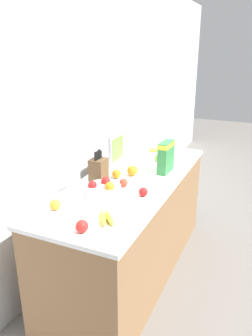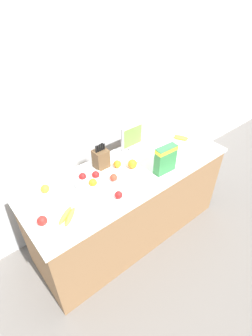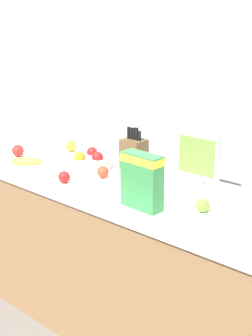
{
  "view_description": "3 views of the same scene",
  "coord_description": "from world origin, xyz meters",
  "px_view_note": "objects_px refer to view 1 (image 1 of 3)",
  "views": [
    {
      "loc": [
        -2.22,
        -0.95,
        1.81
      ],
      "look_at": [
        -0.08,
        0.01,
        0.97
      ],
      "focal_mm": 35.0,
      "sensor_mm": 36.0,
      "label": 1
    },
    {
      "loc": [
        -1.17,
        -1.4,
        2.35
      ],
      "look_at": [
        -0.07,
        -0.04,
        0.96
      ],
      "focal_mm": 28.0,
      "sensor_mm": 36.0,
      "label": 2
    },
    {
      "loc": [
        1.5,
        -1.74,
        1.7
      ],
      "look_at": [
        -0.01,
        -0.03,
        0.96
      ],
      "focal_mm": 50.0,
      "sensor_mm": 36.0,
      "label": 3
    }
  ],
  "objects_px": {
    "apple_by_knife_block": "(158,158)",
    "fruit_bowl": "(103,189)",
    "small_monitor": "(116,149)",
    "orange_mid_left": "(132,171)",
    "orange_front_left": "(55,205)",
    "apple_front": "(124,183)",
    "orange_front_center": "(116,174)",
    "banana_bunch_right": "(156,150)",
    "knife_block": "(99,169)",
    "banana_bunch_left": "(106,218)",
    "apple_near_bananas": "(82,226)",
    "apple_rightmost": "(143,192)",
    "cereal_box": "(166,156)"
  },
  "relations": [
    {
      "from": "apple_by_knife_block",
      "to": "fruit_bowl",
      "type": "bearing_deg",
      "value": 172.11
    },
    {
      "from": "small_monitor",
      "to": "fruit_bowl",
      "type": "bearing_deg",
      "value": -162.77
    },
    {
      "from": "small_monitor",
      "to": "orange_mid_left",
      "type": "bearing_deg",
      "value": -129.31
    },
    {
      "from": "fruit_bowl",
      "to": "orange_front_left",
      "type": "distance_m",
      "value": 0.37
    },
    {
      "from": "apple_front",
      "to": "orange_front_center",
      "type": "xyz_separation_m",
      "value": [
        0.14,
        0.13,
        0.0
      ]
    },
    {
      "from": "orange_front_center",
      "to": "orange_front_left",
      "type": "bearing_deg",
      "value": 170.28
    },
    {
      "from": "small_monitor",
      "to": "banana_bunch_right",
      "type": "xyz_separation_m",
      "value": [
        0.52,
        -0.19,
        -0.13
      ]
    },
    {
      "from": "knife_block",
      "to": "small_monitor",
      "type": "height_order",
      "value": "knife_block"
    },
    {
      "from": "fruit_bowl",
      "to": "orange_front_center",
      "type": "xyz_separation_m",
      "value": [
        0.32,
        0.05,
        -0.0
      ]
    },
    {
      "from": "knife_block",
      "to": "orange_front_left",
      "type": "relative_size",
      "value": 4.02
    },
    {
      "from": "fruit_bowl",
      "to": "apple_by_knife_block",
      "type": "bearing_deg",
      "value": -7.89
    },
    {
      "from": "small_monitor",
      "to": "banana_bunch_left",
      "type": "height_order",
      "value": "small_monitor"
    },
    {
      "from": "apple_near_bananas",
      "to": "apple_rightmost",
      "type": "distance_m",
      "value": 0.6
    },
    {
      "from": "banana_bunch_right",
      "to": "apple_near_bananas",
      "type": "relative_size",
      "value": 2.24
    },
    {
      "from": "small_monitor",
      "to": "banana_bunch_left",
      "type": "xyz_separation_m",
      "value": [
        -0.94,
        -0.39,
        -0.13
      ]
    },
    {
      "from": "knife_block",
      "to": "fruit_bowl",
      "type": "relative_size",
      "value": 1.11
    },
    {
      "from": "knife_block",
      "to": "apple_rightmost",
      "type": "height_order",
      "value": "knife_block"
    },
    {
      "from": "apple_front",
      "to": "apple_near_bananas",
      "type": "relative_size",
      "value": 0.87
    },
    {
      "from": "cereal_box",
      "to": "fruit_bowl",
      "type": "height_order",
      "value": "cereal_box"
    },
    {
      "from": "fruit_bowl",
      "to": "apple_near_bananas",
      "type": "height_order",
      "value": "fruit_bowl"
    },
    {
      "from": "small_monitor",
      "to": "orange_front_center",
      "type": "bearing_deg",
      "value": -154.21
    },
    {
      "from": "apple_rightmost",
      "to": "orange_front_center",
      "type": "height_order",
      "value": "orange_front_center"
    },
    {
      "from": "small_monitor",
      "to": "banana_bunch_right",
      "type": "relative_size",
      "value": 1.63
    },
    {
      "from": "banana_bunch_left",
      "to": "apple_by_knife_block",
      "type": "relative_size",
      "value": 2.97
    },
    {
      "from": "cereal_box",
      "to": "apple_front",
      "type": "bearing_deg",
      "value": 159.47
    },
    {
      "from": "apple_rightmost",
      "to": "orange_front_center",
      "type": "xyz_separation_m",
      "value": [
        0.23,
        0.32,
        0.0
      ]
    },
    {
      "from": "apple_front",
      "to": "apple_rightmost",
      "type": "height_order",
      "value": "same"
    },
    {
      "from": "orange_front_left",
      "to": "orange_front_center",
      "type": "xyz_separation_m",
      "value": [
        0.65,
        -0.11,
        0.0
      ]
    },
    {
      "from": "orange_mid_left",
      "to": "fruit_bowl",
      "type": "bearing_deg",
      "value": 174.03
    },
    {
      "from": "banana_bunch_right",
      "to": "apple_by_knife_block",
      "type": "bearing_deg",
      "value": -157.2
    },
    {
      "from": "banana_bunch_right",
      "to": "apple_near_bananas",
      "type": "height_order",
      "value": "apple_near_bananas"
    },
    {
      "from": "apple_rightmost",
      "to": "knife_block",
      "type": "bearing_deg",
      "value": 73.26
    },
    {
      "from": "fruit_bowl",
      "to": "orange_front_left",
      "type": "bearing_deg",
      "value": 154.58
    },
    {
      "from": "banana_bunch_left",
      "to": "orange_front_center",
      "type": "bearing_deg",
      "value": 20.79
    },
    {
      "from": "apple_rightmost",
      "to": "orange_front_left",
      "type": "distance_m",
      "value": 0.6
    },
    {
      "from": "apple_near_bananas",
      "to": "fruit_bowl",
      "type": "bearing_deg",
      "value": 15.39
    },
    {
      "from": "knife_block",
      "to": "cereal_box",
      "type": "height_order",
      "value": "knife_block"
    },
    {
      "from": "banana_bunch_right",
      "to": "apple_by_knife_block",
      "type": "distance_m",
      "value": 0.31
    },
    {
      "from": "apple_by_knife_block",
      "to": "orange_mid_left",
      "type": "relative_size",
      "value": 0.76
    },
    {
      "from": "cereal_box",
      "to": "apple_near_bananas",
      "type": "xyz_separation_m",
      "value": [
        -1.11,
        0.12,
        -0.11
      ]
    },
    {
      "from": "apple_near_bananas",
      "to": "orange_mid_left",
      "type": "bearing_deg",
      "value": 5.81
    },
    {
      "from": "apple_rightmost",
      "to": "orange_mid_left",
      "type": "xyz_separation_m",
      "value": [
        0.34,
        0.23,
        0.01
      ]
    },
    {
      "from": "apple_front",
      "to": "orange_front_center",
      "type": "relative_size",
      "value": 0.9
    },
    {
      "from": "knife_block",
      "to": "banana_bunch_left",
      "type": "bearing_deg",
      "value": -147.4
    },
    {
      "from": "cereal_box",
      "to": "orange_mid_left",
      "type": "bearing_deg",
      "value": 133.64
    },
    {
      "from": "banana_bunch_left",
      "to": "orange_front_center",
      "type": "distance_m",
      "value": 0.69
    },
    {
      "from": "apple_by_knife_block",
      "to": "orange_front_left",
      "type": "relative_size",
      "value": 0.91
    },
    {
      "from": "small_monitor",
      "to": "orange_front_center",
      "type": "xyz_separation_m",
      "value": [
        -0.29,
        -0.14,
        -0.11
      ]
    },
    {
      "from": "fruit_bowl",
      "to": "apple_by_knife_block",
      "type": "height_order",
      "value": "fruit_bowl"
    },
    {
      "from": "orange_front_center",
      "to": "banana_bunch_left",
      "type": "bearing_deg",
      "value": -159.21
    }
  ]
}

